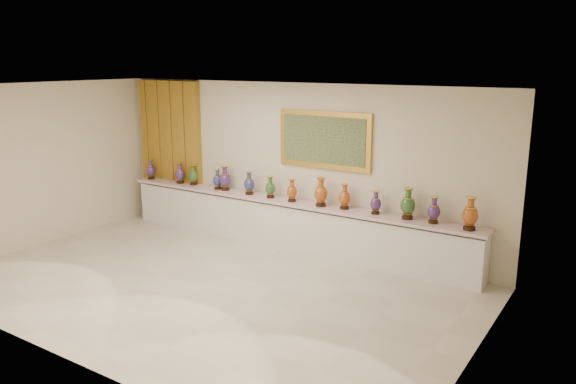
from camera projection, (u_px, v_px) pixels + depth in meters
The scene contains 18 objects.
ground at pixel (206, 287), 8.60m from camera, with size 8.00×8.00×0.00m, color beige.
room at pixel (192, 150), 11.52m from camera, with size 8.00×8.00×8.00m.
counter at pixel (287, 224), 10.35m from camera, with size 7.28×0.48×0.90m.
vase_0 at pixel (151, 170), 11.99m from camera, with size 0.25×0.25×0.43m.
vase_1 at pixel (180, 174), 11.57m from camera, with size 0.26×0.26×0.43m.
vase_2 at pixel (193, 176), 11.41m from camera, with size 0.24×0.24×0.42m.
vase_3 at pixel (218, 180), 11.04m from camera, with size 0.20×0.20×0.40m.
vase_4 at pixel (225, 179), 10.95m from camera, with size 0.29×0.29×0.48m.
vase_5 at pixel (249, 184), 10.62m from camera, with size 0.23×0.23×0.44m.
vase_6 at pixel (270, 188), 10.35m from camera, with size 0.22×0.22×0.41m.
vase_7 at pixel (292, 192), 10.08m from camera, with size 0.25×0.25×0.41m.
vase_8 at pixel (321, 194), 9.75m from camera, with size 0.28×0.28×0.51m.
vase_9 at pixel (345, 198), 9.58m from camera, with size 0.21×0.21×0.44m.
vase_10 at pixel (376, 204), 9.27m from camera, with size 0.24×0.24×0.39m.
vase_11 at pixel (408, 205), 8.97m from camera, with size 0.26×0.26×0.51m.
vase_12 at pixel (434, 211), 8.74m from camera, with size 0.25×0.25×0.43m.
vase_13 at pixel (470, 215), 8.39m from camera, with size 0.31×0.31×0.51m.
label_card at pixel (222, 192), 10.87m from camera, with size 0.10×0.06×0.00m, color white.
Camera 1 is at (5.43, -6.05, 3.40)m, focal length 35.00 mm.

